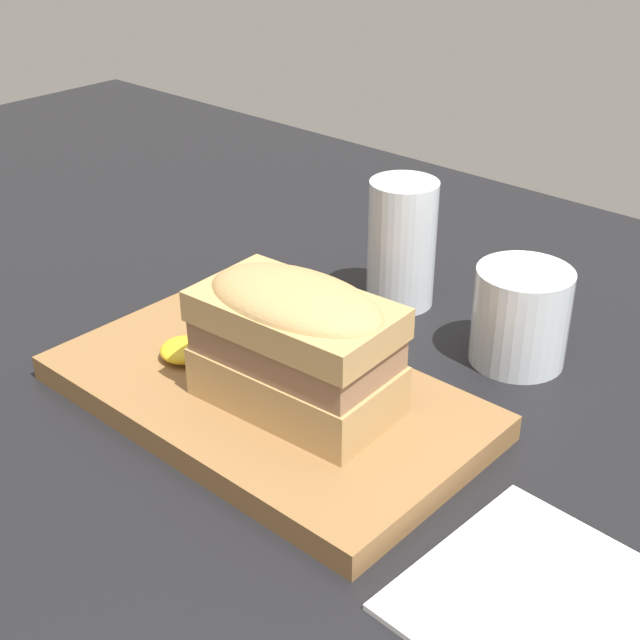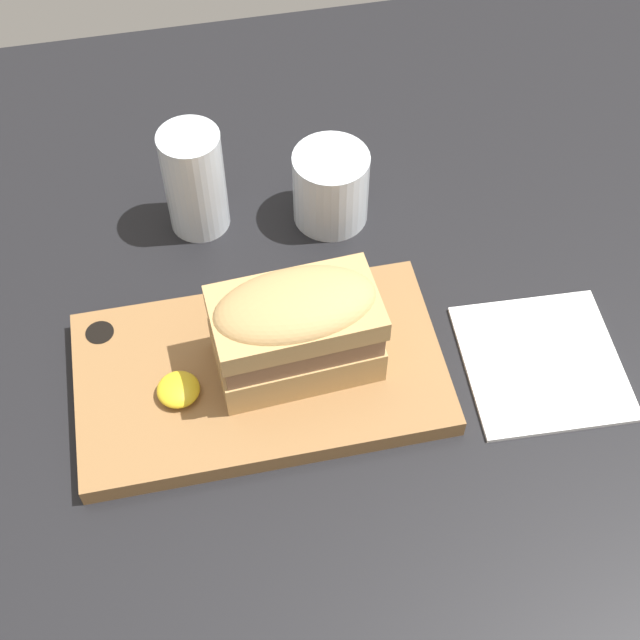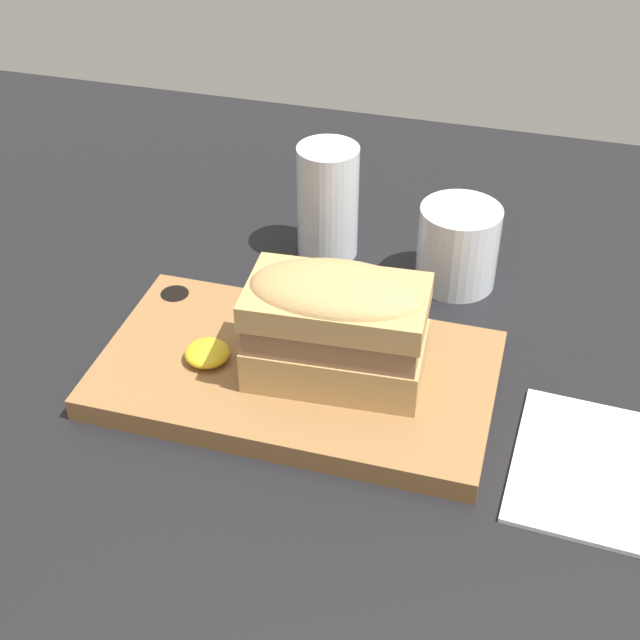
# 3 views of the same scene
# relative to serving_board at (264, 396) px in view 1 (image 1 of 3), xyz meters

# --- Properties ---
(dining_table) EXTENTS (1.90, 1.12, 0.02)m
(dining_table) POSITION_rel_serving_board_xyz_m (0.05, -0.02, -0.02)
(dining_table) COLOR black
(dining_table) RESTS_ON ground
(serving_board) EXTENTS (0.32, 0.18, 0.02)m
(serving_board) POSITION_rel_serving_board_xyz_m (0.00, 0.00, 0.00)
(serving_board) COLOR olive
(serving_board) RESTS_ON dining_table
(sandwich) EXTENTS (0.14, 0.09, 0.10)m
(sandwich) POSITION_rel_serving_board_xyz_m (0.03, -0.00, 0.06)
(sandwich) COLOR tan
(sandwich) RESTS_ON serving_board
(mustard_dollop) EXTENTS (0.04, 0.04, 0.01)m
(mustard_dollop) POSITION_rel_serving_board_xyz_m (-0.07, -0.01, 0.02)
(mustard_dollop) COLOR gold
(mustard_dollop) RESTS_ON serving_board
(water_glass) EXTENTS (0.06, 0.06, 0.12)m
(water_glass) POSITION_rel_serving_board_xyz_m (-0.03, 0.20, 0.04)
(water_glass) COLOR silver
(water_glass) RESTS_ON dining_table
(wine_glass) EXTENTS (0.08, 0.08, 0.08)m
(wine_glass) POSITION_rel_serving_board_xyz_m (0.10, 0.18, 0.03)
(wine_glass) COLOR silver
(wine_glass) RESTS_ON dining_table
(napkin) EXTENTS (0.15, 0.15, 0.00)m
(napkin) POSITION_rel_serving_board_xyz_m (0.25, -0.04, -0.01)
(napkin) COLOR white
(napkin) RESTS_ON dining_table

